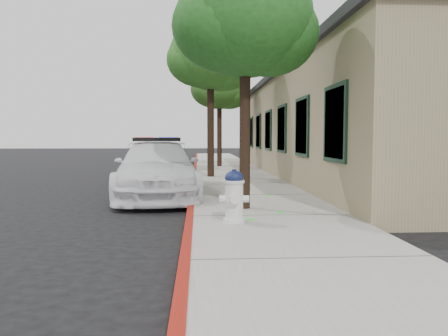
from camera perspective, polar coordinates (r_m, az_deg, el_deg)
ground at (r=8.41m, az=-4.93°, el=-7.28°), size 120.00×120.00×0.00m
sidewalk at (r=11.44m, az=3.54°, el=-3.89°), size 3.20×60.00×0.15m
red_curb at (r=11.36m, az=-4.21°, el=-3.92°), size 0.14×60.00×0.16m
clapboard_building at (r=18.42m, az=17.24°, el=5.32°), size 7.30×20.89×4.24m
police_car at (r=12.00m, az=-8.77°, el=-0.22°), size 2.62×5.47×1.66m
fire_hydrant at (r=7.69m, az=1.34°, el=-3.64°), size 0.53×0.46×0.94m
street_tree_near at (r=9.44m, az=2.85°, el=18.25°), size 3.06×2.79×5.12m
street_tree_mid at (r=17.04m, az=-1.71°, el=14.18°), size 3.41×3.13×5.98m
street_tree_far at (r=22.88m, az=-0.54°, el=10.44°), size 3.10×2.86×5.40m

